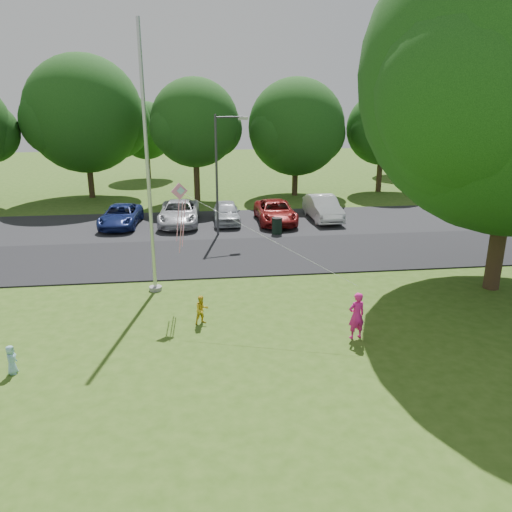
{
  "coord_description": "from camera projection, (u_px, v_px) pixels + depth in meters",
  "views": [
    {
      "loc": [
        -1.83,
        -13.94,
        7.39
      ],
      "look_at": [
        0.43,
        4.0,
        1.6
      ],
      "focal_mm": 35.0,
      "sensor_mm": 36.0,
      "label": 1
    }
  ],
  "objects": [
    {
      "name": "ground",
      "position": [
        258.0,
        344.0,
        15.65
      ],
      "size": [
        120.0,
        120.0,
        0.0
      ],
      "primitive_type": "plane",
      "color": "#335516",
      "rests_on": "ground"
    },
    {
      "name": "parking_strip",
      "position": [
        225.0,
        224.0,
        30.28
      ],
      "size": [
        42.0,
        7.0,
        0.06
      ],
      "primitive_type": "cube",
      "color": "black",
      "rests_on": "ground"
    },
    {
      "name": "park_road",
      "position": [
        234.0,
        256.0,
        24.14
      ],
      "size": [
        60.0,
        6.0,
        0.06
      ],
      "primitive_type": "cube",
      "color": "black",
      "rests_on": "ground"
    },
    {
      "name": "trash_can",
      "position": [
        277.0,
        226.0,
        27.87
      ],
      "size": [
        0.6,
        0.6,
        0.96
      ],
      "rotation": [
        0.0,
        0.0,
        0.41
      ],
      "color": "black",
      "rests_on": "ground"
    },
    {
      "name": "child_blue",
      "position": [
        11.0,
        360.0,
        13.84
      ],
      "size": [
        0.28,
        0.42,
        0.85
      ],
      "primitive_type": "imported",
      "rotation": [
        0.0,
        0.0,
        1.56
      ],
      "color": "#8CC4D8",
      "rests_on": "ground"
    },
    {
      "name": "horizon_trees",
      "position": [
        255.0,
        131.0,
        46.83
      ],
      "size": [
        77.46,
        7.2,
        7.02
      ],
      "color": "#332316",
      "rests_on": "ground"
    },
    {
      "name": "street_lamp",
      "position": [
        221.0,
        164.0,
        26.69
      ],
      "size": [
        1.82,
        0.58,
        6.53
      ],
      "rotation": [
        0.0,
        0.0,
        0.23
      ],
      "color": "#3F3F44",
      "rests_on": "ground"
    },
    {
      "name": "tree_row",
      "position": [
        238.0,
        120.0,
        36.99
      ],
      "size": [
        64.35,
        11.94,
        10.88
      ],
      "color": "#332316",
      "rests_on": "ground"
    },
    {
      "name": "parked_cars",
      "position": [
        223.0,
        212.0,
        30.11
      ],
      "size": [
        14.3,
        5.26,
        1.49
      ],
      "color": "navy",
      "rests_on": "ground"
    },
    {
      "name": "flagpole",
      "position": [
        149.0,
        187.0,
        18.68
      ],
      "size": [
        0.5,
        0.5,
        10.0
      ],
      "color": "#B7BABF",
      "rests_on": "ground"
    },
    {
      "name": "kite",
      "position": [
        184.0,
        205.0,
        17.46
      ],
      "size": [
        5.77,
        3.76,
        2.78
      ],
      "rotation": [
        0.0,
        0.0,
        0.26
      ],
      "color": "pink",
      "rests_on": "ground"
    },
    {
      "name": "woman",
      "position": [
        356.0,
        316.0,
        15.79
      ],
      "size": [
        0.64,
        0.49,
        1.56
      ],
      "primitive_type": "imported",
      "rotation": [
        0.0,
        0.0,
        3.37
      ],
      "color": "#E11E87",
      "rests_on": "ground"
    },
    {
      "name": "child_yellow",
      "position": [
        202.0,
        310.0,
        16.87
      ],
      "size": [
        0.61,
        0.55,
        1.01
      ],
      "primitive_type": "imported",
      "rotation": [
        0.0,
        0.0,
        0.41
      ],
      "color": "gold",
      "rests_on": "ground"
    }
  ]
}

